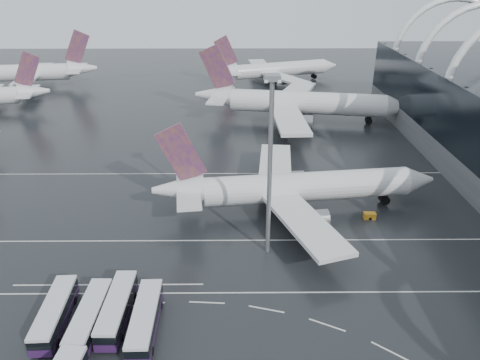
{
  "coord_description": "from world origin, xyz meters",
  "views": [
    {
      "loc": [
        -5.02,
        -56.05,
        43.03
      ],
      "look_at": [
        -4.38,
        21.43,
        7.0
      ],
      "focal_mm": 35.0,
      "sensor_mm": 36.0,
      "label": 1
    }
  ],
  "objects_px": {
    "bus_row_near_b": "(89,317)",
    "airliner_gate_c": "(274,70)",
    "gse_cart_belly_b": "(360,185)",
    "gse_cart_belly_c": "(308,216)",
    "bus_row_near_d": "(145,319)",
    "floodlight_mast": "(270,147)",
    "jet_remote_far": "(36,72)",
    "gse_cart_belly_a": "(370,216)",
    "bus_row_near_a": "(55,313)",
    "bus_row_near_c": "(117,308)",
    "airliner_gate_b": "(296,103)",
    "gse_cart_belly_e": "(343,189)",
    "airliner_main": "(293,188)"
  },
  "relations": [
    {
      "from": "bus_row_near_b",
      "to": "airliner_gate_c",
      "type": "bearing_deg",
      "value": -12.7
    },
    {
      "from": "gse_cart_belly_b",
      "to": "gse_cart_belly_c",
      "type": "relative_size",
      "value": 1.03
    },
    {
      "from": "bus_row_near_d",
      "to": "floodlight_mast",
      "type": "xyz_separation_m",
      "value": [
        16.76,
        18.03,
        16.52
      ]
    },
    {
      "from": "floodlight_mast",
      "to": "gse_cart_belly_c",
      "type": "distance_m",
      "value": 22.31
    },
    {
      "from": "jet_remote_far",
      "to": "gse_cart_belly_a",
      "type": "distance_m",
      "value": 144.24
    },
    {
      "from": "jet_remote_far",
      "to": "bus_row_near_d",
      "type": "relative_size",
      "value": 3.7
    },
    {
      "from": "bus_row_near_a",
      "to": "jet_remote_far",
      "type": "bearing_deg",
      "value": 19.23
    },
    {
      "from": "bus_row_near_c",
      "to": "gse_cart_belly_a",
      "type": "bearing_deg",
      "value": -56.18
    },
    {
      "from": "bus_row_near_a",
      "to": "bus_row_near_b",
      "type": "height_order",
      "value": "bus_row_near_a"
    },
    {
      "from": "bus_row_near_a",
      "to": "airliner_gate_b",
      "type": "bearing_deg",
      "value": -28.19
    },
    {
      "from": "jet_remote_far",
      "to": "airliner_gate_c",
      "type": "bearing_deg",
      "value": 176.64
    },
    {
      "from": "gse_cart_belly_b",
      "to": "gse_cart_belly_e",
      "type": "xyz_separation_m",
      "value": [
        -4.01,
        -1.91,
        0.05
      ]
    },
    {
      "from": "gse_cart_belly_e",
      "to": "bus_row_near_c",
      "type": "bearing_deg",
      "value": -134.96
    },
    {
      "from": "bus_row_near_d",
      "to": "gse_cart_belly_e",
      "type": "relative_size",
      "value": 5.66
    },
    {
      "from": "floodlight_mast",
      "to": "gse_cart_belly_a",
      "type": "distance_m",
      "value": 28.47
    },
    {
      "from": "bus_row_near_d",
      "to": "gse_cart_belly_b",
      "type": "xyz_separation_m",
      "value": [
        37.77,
        41.97,
        -1.17
      ]
    },
    {
      "from": "bus_row_near_b",
      "to": "bus_row_near_a",
      "type": "bearing_deg",
      "value": 81.77
    },
    {
      "from": "airliner_main",
      "to": "gse_cart_belly_e",
      "type": "bearing_deg",
      "value": 26.88
    },
    {
      "from": "jet_remote_far",
      "to": "gse_cart_belly_c",
      "type": "relative_size",
      "value": 23.36
    },
    {
      "from": "bus_row_near_b",
      "to": "gse_cart_belly_c",
      "type": "distance_m",
      "value": 42.9
    },
    {
      "from": "gse_cart_belly_c",
      "to": "jet_remote_far",
      "type": "bearing_deg",
      "value": 130.94
    },
    {
      "from": "gse_cart_belly_a",
      "to": "bus_row_near_a",
      "type": "bearing_deg",
      "value": -150.47
    },
    {
      "from": "airliner_gate_c",
      "to": "gse_cart_belly_e",
      "type": "height_order",
      "value": "airliner_gate_c"
    },
    {
      "from": "airliner_main",
      "to": "bus_row_near_b",
      "type": "relative_size",
      "value": 4.31
    },
    {
      "from": "bus_row_near_a",
      "to": "gse_cart_belly_c",
      "type": "distance_m",
      "value": 46.09
    },
    {
      "from": "airliner_main",
      "to": "bus_row_near_a",
      "type": "bearing_deg",
      "value": -144.8
    },
    {
      "from": "floodlight_mast",
      "to": "gse_cart_belly_c",
      "type": "relative_size",
      "value": 14.17
    },
    {
      "from": "gse_cart_belly_c",
      "to": "gse_cart_belly_e",
      "type": "height_order",
      "value": "gse_cart_belly_e"
    },
    {
      "from": "floodlight_mast",
      "to": "gse_cart_belly_b",
      "type": "distance_m",
      "value": 36.44
    },
    {
      "from": "gse_cart_belly_b",
      "to": "bus_row_near_b",
      "type": "bearing_deg",
      "value": -137.39
    },
    {
      "from": "airliner_main",
      "to": "gse_cart_belly_c",
      "type": "height_order",
      "value": "airliner_main"
    },
    {
      "from": "airliner_main",
      "to": "bus_row_near_c",
      "type": "distance_m",
      "value": 40.22
    },
    {
      "from": "jet_remote_far",
      "to": "gse_cart_belly_c",
      "type": "xyz_separation_m",
      "value": [
        89.33,
        -102.98,
        -4.81
      ]
    },
    {
      "from": "bus_row_near_a",
      "to": "gse_cart_belly_c",
      "type": "height_order",
      "value": "bus_row_near_a"
    },
    {
      "from": "gse_cart_belly_b",
      "to": "floodlight_mast",
      "type": "bearing_deg",
      "value": -131.26
    },
    {
      "from": "airliner_gate_c",
      "to": "gse_cart_belly_c",
      "type": "distance_m",
      "value": 109.34
    },
    {
      "from": "airliner_gate_b",
      "to": "gse_cart_belly_a",
      "type": "xyz_separation_m",
      "value": [
        6.95,
        -59.21,
        -4.9
      ]
    },
    {
      "from": "floodlight_mast",
      "to": "gse_cart_belly_a",
      "type": "height_order",
      "value": "floodlight_mast"
    },
    {
      "from": "bus_row_near_d",
      "to": "gse_cart_belly_b",
      "type": "distance_m",
      "value": 56.48
    },
    {
      "from": "gse_cart_belly_b",
      "to": "gse_cart_belly_c",
      "type": "xyz_separation_m",
      "value": [
        -12.83,
        -13.11,
        -0.01
      ]
    },
    {
      "from": "bus_row_near_c",
      "to": "gse_cart_belly_a",
      "type": "xyz_separation_m",
      "value": [
        40.44,
        26.56,
        -1.14
      ]
    },
    {
      "from": "bus_row_near_c",
      "to": "gse_cart_belly_e",
      "type": "relative_size",
      "value": 5.59
    },
    {
      "from": "bus_row_near_b",
      "to": "gse_cart_belly_c",
      "type": "height_order",
      "value": "bus_row_near_b"
    },
    {
      "from": "airliner_main",
      "to": "bus_row_near_a",
      "type": "relative_size",
      "value": 4.28
    },
    {
      "from": "airliner_gate_b",
      "to": "bus_row_near_b",
      "type": "xyz_separation_m",
      "value": [
        -36.67,
        -87.39,
        -3.79
      ]
    },
    {
      "from": "bus_row_near_a",
      "to": "floodlight_mast",
      "type": "height_order",
      "value": "floodlight_mast"
    },
    {
      "from": "airliner_gate_c",
      "to": "airliner_main",
      "type": "bearing_deg",
      "value": -111.29
    },
    {
      "from": "gse_cart_belly_a",
      "to": "gse_cart_belly_c",
      "type": "height_order",
      "value": "gse_cart_belly_a"
    },
    {
      "from": "jet_remote_far",
      "to": "bus_row_near_a",
      "type": "xyz_separation_m",
      "value": [
        52.39,
        -130.52,
        -3.67
      ]
    },
    {
      "from": "jet_remote_far",
      "to": "gse_cart_belly_c",
      "type": "distance_m",
      "value": 136.41
    }
  ]
}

